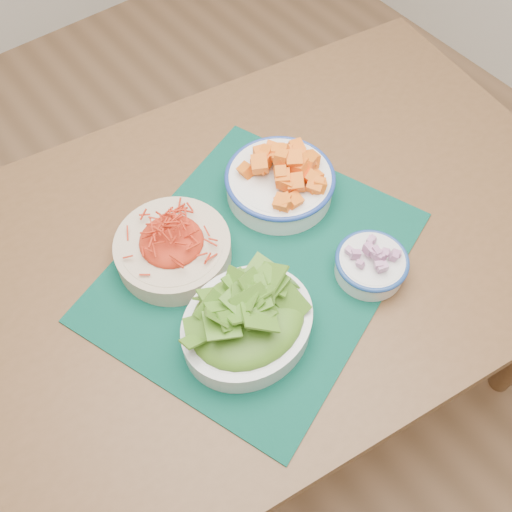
{
  "coord_description": "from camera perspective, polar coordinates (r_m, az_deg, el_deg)",
  "views": [
    {
      "loc": [
        -0.34,
        -0.47,
        1.69
      ],
      "look_at": [
        0.02,
        -0.0,
        0.78
      ],
      "focal_mm": 40.0,
      "sensor_mm": 36.0,
      "label": 1
    }
  ],
  "objects": [
    {
      "name": "lettuce_bowl",
      "position": [
        0.99,
        -0.88,
        -6.47
      ],
      "size": [
        0.26,
        0.23,
        0.11
      ],
      "rotation": [
        0.0,
        0.0,
        0.08
      ],
      "color": "silver",
      "rests_on": "placemat"
    },
    {
      "name": "onion_bowl",
      "position": [
        1.09,
        11.47,
        -0.64
      ],
      "size": [
        0.14,
        0.14,
        0.07
      ],
      "rotation": [
        0.0,
        0.0,
        -0.1
      ],
      "color": "white",
      "rests_on": "placemat"
    },
    {
      "name": "placemat",
      "position": [
        1.11,
        0.0,
        -0.9
      ],
      "size": [
        0.72,
        0.66,
        0.0
      ],
      "primitive_type": "cube",
      "rotation": [
        0.0,
        0.0,
        0.35
      ],
      "color": "#032E25",
      "rests_on": "table"
    },
    {
      "name": "squash_bowl",
      "position": [
        1.17,
        2.42,
        7.9
      ],
      "size": [
        0.23,
        0.23,
        0.11
      ],
      "rotation": [
        0.0,
        0.0,
        -0.06
      ],
      "color": "white",
      "rests_on": "placemat"
    },
    {
      "name": "table",
      "position": [
        1.22,
        1.45,
        -0.01
      ],
      "size": [
        1.45,
        1.07,
        0.75
      ],
      "rotation": [
        0.0,
        0.0,
        -0.14
      ],
      "color": "brown",
      "rests_on": "ground"
    },
    {
      "name": "ground",
      "position": [
        1.79,
        -0.44,
        -14.07
      ],
      "size": [
        4.0,
        4.0,
        0.0
      ],
      "primitive_type": "plane",
      "color": "#9E714C",
      "rests_on": "ground"
    },
    {
      "name": "carrot_bowl",
      "position": [
        1.09,
        -8.36,
        1.07
      ],
      "size": [
        0.26,
        0.26,
        0.09
      ],
      "rotation": [
        0.0,
        0.0,
        -0.2
      ],
      "color": "beige",
      "rests_on": "placemat"
    }
  ]
}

